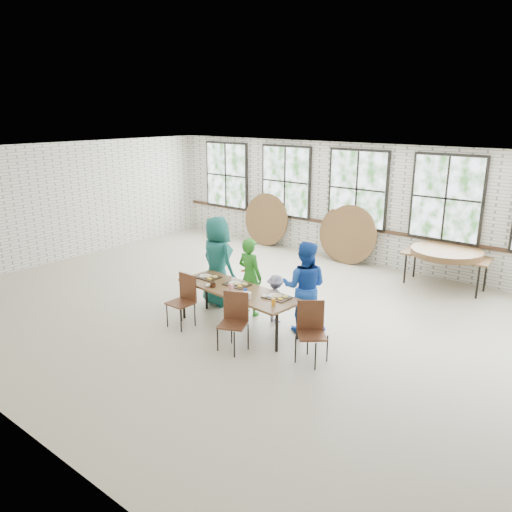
{
  "coord_description": "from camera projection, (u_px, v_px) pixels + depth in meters",
  "views": [
    {
      "loc": [
        5.81,
        -6.81,
        3.75
      ],
      "look_at": [
        0.0,
        0.4,
        1.05
      ],
      "focal_mm": 35.0,
      "sensor_mm": 36.0,
      "label": 1
    }
  ],
  "objects": [
    {
      "name": "round_tops_leaning",
      "position": [
        318.0,
        229.0,
        13.22
      ],
      "size": [
        4.24,
        0.43,
        1.49
      ],
      "color": "brown",
      "rests_on": "ground"
    },
    {
      "name": "adult_green",
      "position": [
        250.0,
        277.0,
        9.39
      ],
      "size": [
        0.56,
        0.38,
        1.49
      ],
      "primitive_type": "imported",
      "rotation": [
        0.0,
        0.0,
        3.09
      ],
      "color": "#297F22",
      "rests_on": "ground"
    },
    {
      "name": "chair_near_left",
      "position": [
        184.0,
        296.0,
        8.94
      ],
      "size": [
        0.42,
        0.41,
        0.95
      ],
      "rotation": [
        0.0,
        0.0,
        -0.01
      ],
      "color": "#542E1C",
      "rests_on": "ground"
    },
    {
      "name": "dining_table",
      "position": [
        238.0,
        292.0,
        8.77
      ],
      "size": [
        2.47,
        1.03,
        0.74
      ],
      "rotation": [
        0.0,
        0.0,
        -0.1
      ],
      "color": "brown",
      "rests_on": "ground"
    },
    {
      "name": "chair_spare",
      "position": [
        311.0,
        326.0,
        7.68
      ],
      "size": [
        0.58,
        0.58,
        0.95
      ],
      "rotation": [
        0.0,
        0.0,
        0.71
      ],
      "color": "#542E1C",
      "rests_on": "ground"
    },
    {
      "name": "room",
      "position": [
        357.0,
        191.0,
        12.44
      ],
      "size": [
        12.0,
        12.0,
        12.0
      ],
      "color": "#BBAE94",
      "rests_on": "ground"
    },
    {
      "name": "adult_teal",
      "position": [
        218.0,
        261.0,
        9.85
      ],
      "size": [
        0.97,
        0.74,
        1.79
      ],
      "primitive_type": "imported",
      "rotation": [
        0.0,
        0.0,
        2.94
      ],
      "color": "#1A6259",
      "rests_on": "ground"
    },
    {
      "name": "toddler",
      "position": [
        276.0,
        299.0,
        9.11
      ],
      "size": [
        0.58,
        0.34,
        0.9
      ],
      "primitive_type": "imported",
      "rotation": [
        0.0,
        0.0,
        3.15
      ],
      "color": "#19133D",
      "rests_on": "ground"
    },
    {
      "name": "chair_near_right",
      "position": [
        234.0,
        316.0,
        8.06
      ],
      "size": [
        0.55,
        0.54,
        0.95
      ],
      "rotation": [
        0.0,
        0.0,
        0.42
      ],
      "color": "#542E1C",
      "rests_on": "ground"
    },
    {
      "name": "adult_blue",
      "position": [
        304.0,
        287.0,
        8.63
      ],
      "size": [
        0.98,
        0.89,
        1.63
      ],
      "primitive_type": "imported",
      "rotation": [
        0.0,
        0.0,
        3.58
      ],
      "color": "#194AB5",
      "rests_on": "ground"
    },
    {
      "name": "tabletop_clutter",
      "position": [
        240.0,
        289.0,
        8.68
      ],
      "size": [
        2.07,
        0.66,
        0.11
      ],
      "color": "black",
      "rests_on": "dining_table"
    },
    {
      "name": "round_tops_stacked",
      "position": [
        446.0,
        252.0,
        10.8
      ],
      "size": [
        1.5,
        1.5,
        0.13
      ],
      "color": "brown",
      "rests_on": "storage_table"
    },
    {
      "name": "storage_table",
      "position": [
        446.0,
        257.0,
        10.84
      ],
      "size": [
        1.86,
        0.9,
        0.74
      ],
      "rotation": [
        0.0,
        0.0,
        0.08
      ],
      "color": "brown",
      "rests_on": "ground"
    }
  ]
}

